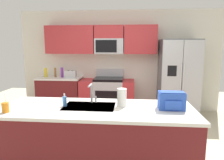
{
  "coord_description": "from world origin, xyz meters",
  "views": [
    {
      "loc": [
        0.3,
        -3.21,
        1.7
      ],
      "look_at": [
        -0.04,
        0.6,
        1.05
      ],
      "focal_mm": 32.42,
      "sensor_mm": 36.0,
      "label": 1
    }
  ],
  "objects_px": {
    "refrigerator": "(178,78)",
    "soap_dispenser": "(65,101)",
    "bottle_yellow": "(46,73)",
    "paper_towel_roll": "(122,98)",
    "backpack": "(171,100)",
    "pepper_mill": "(55,72)",
    "bottle_purple": "(62,72)",
    "sink_faucet": "(92,92)",
    "drink_cup_orange": "(5,107)",
    "range_oven": "(107,95)",
    "toaster": "(71,74)"
  },
  "relations": [
    {
      "from": "refrigerator",
      "to": "soap_dispenser",
      "type": "relative_size",
      "value": 10.88
    },
    {
      "from": "bottle_yellow",
      "to": "paper_towel_roll",
      "type": "relative_size",
      "value": 0.97
    },
    {
      "from": "bottle_yellow",
      "to": "backpack",
      "type": "distance_m",
      "value": 3.66
    },
    {
      "from": "pepper_mill",
      "to": "bottle_purple",
      "type": "bearing_deg",
      "value": 0.88
    },
    {
      "from": "sink_faucet",
      "to": "bottle_purple",
      "type": "bearing_deg",
      "value": 117.74
    },
    {
      "from": "bottle_yellow",
      "to": "drink_cup_orange",
      "type": "xyz_separation_m",
      "value": [
        0.68,
        -2.79,
        -0.05
      ]
    },
    {
      "from": "bottle_yellow",
      "to": "soap_dispenser",
      "type": "relative_size",
      "value": 1.37
    },
    {
      "from": "bottle_yellow",
      "to": "paper_towel_roll",
      "type": "distance_m",
      "value": 3.18
    },
    {
      "from": "soap_dispenser",
      "to": "backpack",
      "type": "xyz_separation_m",
      "value": [
        1.4,
        -0.01,
        0.05
      ]
    },
    {
      "from": "range_oven",
      "to": "pepper_mill",
      "type": "relative_size",
      "value": 5.55
    },
    {
      "from": "backpack",
      "to": "paper_towel_roll",
      "type": "bearing_deg",
      "value": 174.31
    },
    {
      "from": "paper_towel_roll",
      "to": "sink_faucet",
      "type": "bearing_deg",
      "value": 165.69
    },
    {
      "from": "bottle_purple",
      "to": "sink_faucet",
      "type": "bearing_deg",
      "value": -62.26
    },
    {
      "from": "soap_dispenser",
      "to": "backpack",
      "type": "height_order",
      "value": "backpack"
    },
    {
      "from": "range_oven",
      "to": "sink_faucet",
      "type": "relative_size",
      "value": 4.82
    },
    {
      "from": "bottle_purple",
      "to": "soap_dispenser",
      "type": "height_order",
      "value": "bottle_purple"
    },
    {
      "from": "drink_cup_orange",
      "to": "refrigerator",
      "type": "bearing_deg",
      "value": 45.64
    },
    {
      "from": "range_oven",
      "to": "paper_towel_roll",
      "type": "bearing_deg",
      "value": -79.01
    },
    {
      "from": "soap_dispenser",
      "to": "backpack",
      "type": "distance_m",
      "value": 1.4
    },
    {
      "from": "range_oven",
      "to": "toaster",
      "type": "relative_size",
      "value": 4.86
    },
    {
      "from": "soap_dispenser",
      "to": "paper_towel_roll",
      "type": "relative_size",
      "value": 0.71
    },
    {
      "from": "refrigerator",
      "to": "drink_cup_orange",
      "type": "xyz_separation_m",
      "value": [
        -2.65,
        -2.72,
        0.04
      ]
    },
    {
      "from": "refrigerator",
      "to": "bottle_yellow",
      "type": "relative_size",
      "value": 7.94
    },
    {
      "from": "range_oven",
      "to": "bottle_yellow",
      "type": "relative_size",
      "value": 5.84
    },
    {
      "from": "refrigerator",
      "to": "toaster",
      "type": "height_order",
      "value": "refrigerator"
    },
    {
      "from": "backpack",
      "to": "bottle_yellow",
      "type": "bearing_deg",
      "value": 137.57
    },
    {
      "from": "paper_towel_roll",
      "to": "backpack",
      "type": "bearing_deg",
      "value": -5.69
    },
    {
      "from": "toaster",
      "to": "bottle_yellow",
      "type": "xyz_separation_m",
      "value": [
        -0.67,
        0.05,
        0.03
      ]
    },
    {
      "from": "refrigerator",
      "to": "bottle_purple",
      "type": "height_order",
      "value": "refrigerator"
    },
    {
      "from": "pepper_mill",
      "to": "soap_dispenser",
      "type": "height_order",
      "value": "pepper_mill"
    },
    {
      "from": "toaster",
      "to": "refrigerator",
      "type": "bearing_deg",
      "value": -0.42
    },
    {
      "from": "pepper_mill",
      "to": "paper_towel_roll",
      "type": "height_order",
      "value": "pepper_mill"
    },
    {
      "from": "pepper_mill",
      "to": "backpack",
      "type": "height_order",
      "value": "pepper_mill"
    },
    {
      "from": "paper_towel_roll",
      "to": "pepper_mill",
      "type": "bearing_deg",
      "value": 127.01
    },
    {
      "from": "toaster",
      "to": "bottle_purple",
      "type": "xyz_separation_m",
      "value": [
        -0.24,
        0.05,
        0.04
      ]
    },
    {
      "from": "bottle_yellow",
      "to": "pepper_mill",
      "type": "bearing_deg",
      "value": -0.29
    },
    {
      "from": "drink_cup_orange",
      "to": "paper_towel_roll",
      "type": "height_order",
      "value": "drink_cup_orange"
    },
    {
      "from": "toaster",
      "to": "paper_towel_roll",
      "type": "bearing_deg",
      "value": -59.3
    },
    {
      "from": "refrigerator",
      "to": "range_oven",
      "type": "bearing_deg",
      "value": 177.62
    },
    {
      "from": "backpack",
      "to": "refrigerator",
      "type": "bearing_deg",
      "value": 75.29
    },
    {
      "from": "toaster",
      "to": "backpack",
      "type": "relative_size",
      "value": 0.87
    },
    {
      "from": "range_oven",
      "to": "soap_dispenser",
      "type": "bearing_deg",
      "value": -96.84
    },
    {
      "from": "toaster",
      "to": "drink_cup_orange",
      "type": "height_order",
      "value": "drink_cup_orange"
    },
    {
      "from": "bottle_purple",
      "to": "bottle_yellow",
      "type": "xyz_separation_m",
      "value": [
        -0.43,
        -0.0,
        -0.01
      ]
    },
    {
      "from": "pepper_mill",
      "to": "paper_towel_roll",
      "type": "relative_size",
      "value": 1.02
    },
    {
      "from": "range_oven",
      "to": "backpack",
      "type": "distance_m",
      "value": 2.77
    },
    {
      "from": "paper_towel_roll",
      "to": "range_oven",
      "type": "bearing_deg",
      "value": 100.99
    },
    {
      "from": "bottle_yellow",
      "to": "soap_dispenser",
      "type": "bearing_deg",
      "value": -62.06
    },
    {
      "from": "paper_towel_roll",
      "to": "refrigerator",
      "type": "bearing_deg",
      "value": 61.62
    },
    {
      "from": "drink_cup_orange",
      "to": "soap_dispenser",
      "type": "height_order",
      "value": "drink_cup_orange"
    }
  ]
}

